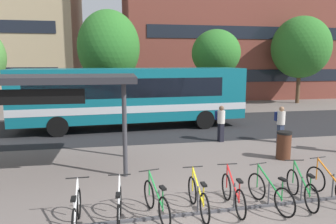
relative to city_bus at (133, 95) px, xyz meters
The scene contains 19 objects.
bus_lane_asphalt 2.01m from the city_bus, ahead, with size 80.00×7.20×0.01m, color #232326.
city_bus is the anchor object (origin of this frame).
bike_rack 10.24m from the city_bus, 82.87° to the right, with size 7.40×0.41×0.70m.
parked_bicycle_white_0 10.49m from the city_bus, 100.82° to the right, with size 0.52×1.72×0.99m.
parked_bicycle_white_1 10.34m from the city_bus, 95.84° to the right, with size 0.52×1.72×0.99m.
parked_bicycle_green_2 10.10m from the city_bus, 91.11° to the right, with size 0.57×1.69×0.99m.
parked_bicycle_yellow_3 10.09m from the city_bus, 85.30° to the right, with size 0.52×1.72×0.99m.
parked_bicycle_red_4 10.16m from the city_bus, 80.17° to the right, with size 0.52×1.72×0.99m.
parked_bicycle_green_5 10.45m from the city_bus, 75.25° to the right, with size 0.56×1.69×0.99m.
parked_bicycle_green_6 10.63m from the city_bus, 70.29° to the right, with size 0.52×1.72×0.99m.
parked_bicycle_orange_7 10.88m from the city_bus, 65.65° to the right, with size 0.52×1.72×0.99m.
transit_shelter 7.32m from the city_bus, 122.57° to the right, with size 7.20×3.12×3.13m.
commuter_navy_pack_0 5.19m from the city_bus, 44.55° to the right, with size 0.39×0.56×1.63m.
commuter_navy_pack_2 7.55m from the city_bus, 34.07° to the right, with size 0.35×0.53×1.61m.
trash_bin 8.32m from the city_bus, 51.88° to the right, with size 0.55×0.55×1.03m.
street_tree_0 8.20m from the city_bus, 37.71° to the left, with size 3.44×3.44×5.78m.
street_tree_2 5.93m from the city_bus, 103.41° to the left, with size 4.16×4.16×6.96m.
street_tree_3 16.71m from the city_bus, 27.56° to the left, with size 4.80×4.80×7.26m.
building_right_wing 22.28m from the city_bus, 53.05° to the left, with size 24.31×13.85×18.87m.
Camera 1 is at (-2.09, -6.09, 3.61)m, focal length 33.55 mm.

